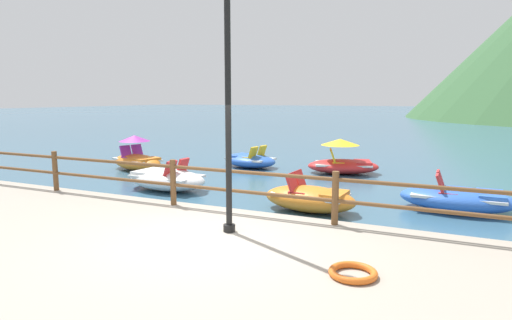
{
  "coord_description": "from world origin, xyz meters",
  "views": [
    {
      "loc": [
        3.36,
        -5.55,
        2.6
      ],
      "look_at": [
        -1.36,
        5.0,
        0.9
      ],
      "focal_mm": 29.53,
      "sensor_mm": 36.0,
      "label": 1
    }
  ],
  "objects_px": {
    "pedal_boat_1": "(167,179)",
    "pedal_boat_2": "(137,159)",
    "pedal_boat_0": "(457,198)",
    "pedal_boat_5": "(250,160)",
    "pedal_boat_4": "(343,162)",
    "life_ring": "(353,273)",
    "lamp_post": "(228,66)",
    "pedal_boat_6": "(310,198)"
  },
  "relations": [
    {
      "from": "pedal_boat_1",
      "to": "pedal_boat_2",
      "type": "distance_m",
      "value": 3.83
    },
    {
      "from": "pedal_boat_0",
      "to": "pedal_boat_5",
      "type": "height_order",
      "value": "pedal_boat_0"
    },
    {
      "from": "pedal_boat_1",
      "to": "pedal_boat_4",
      "type": "height_order",
      "value": "pedal_boat_4"
    },
    {
      "from": "pedal_boat_0",
      "to": "pedal_boat_2",
      "type": "distance_m",
      "value": 10.67
    },
    {
      "from": "life_ring",
      "to": "pedal_boat_1",
      "type": "distance_m",
      "value": 7.8
    },
    {
      "from": "lamp_post",
      "to": "pedal_boat_6",
      "type": "height_order",
      "value": "lamp_post"
    },
    {
      "from": "pedal_boat_4",
      "to": "pedal_boat_5",
      "type": "relative_size",
      "value": 1.16
    },
    {
      "from": "pedal_boat_1",
      "to": "pedal_boat_5",
      "type": "distance_m",
      "value": 4.63
    },
    {
      "from": "pedal_boat_2",
      "to": "pedal_boat_1",
      "type": "bearing_deg",
      "value": -37.97
    },
    {
      "from": "life_ring",
      "to": "pedal_boat_6",
      "type": "height_order",
      "value": "pedal_boat_6"
    },
    {
      "from": "life_ring",
      "to": "pedal_boat_5",
      "type": "relative_size",
      "value": 0.26
    },
    {
      "from": "pedal_boat_4",
      "to": "pedal_boat_6",
      "type": "bearing_deg",
      "value": -85.61
    },
    {
      "from": "pedal_boat_2",
      "to": "pedal_boat_5",
      "type": "distance_m",
      "value": 4.18
    },
    {
      "from": "pedal_boat_0",
      "to": "pedal_boat_4",
      "type": "xyz_separation_m",
      "value": [
        -3.53,
        3.82,
        0.11
      ]
    },
    {
      "from": "lamp_post",
      "to": "pedal_boat_5",
      "type": "xyz_separation_m",
      "value": [
        -3.49,
        8.35,
        -2.85
      ]
    },
    {
      "from": "life_ring",
      "to": "pedal_boat_4",
      "type": "height_order",
      "value": "pedal_boat_4"
    },
    {
      "from": "pedal_boat_2",
      "to": "pedal_boat_4",
      "type": "xyz_separation_m",
      "value": [
        7.04,
        2.36,
        -0.01
      ]
    },
    {
      "from": "pedal_boat_4",
      "to": "pedal_boat_5",
      "type": "distance_m",
      "value": 3.52
    },
    {
      "from": "pedal_boat_2",
      "to": "pedal_boat_5",
      "type": "relative_size",
      "value": 1.13
    },
    {
      "from": "pedal_boat_5",
      "to": "pedal_boat_6",
      "type": "distance_m",
      "value": 6.48
    },
    {
      "from": "pedal_boat_0",
      "to": "pedal_boat_2",
      "type": "height_order",
      "value": "pedal_boat_2"
    },
    {
      "from": "life_ring",
      "to": "pedal_boat_2",
      "type": "height_order",
      "value": "pedal_boat_2"
    },
    {
      "from": "pedal_boat_4",
      "to": "pedal_boat_5",
      "type": "height_order",
      "value": "pedal_boat_4"
    },
    {
      "from": "pedal_boat_1",
      "to": "pedal_boat_2",
      "type": "relative_size",
      "value": 0.97
    },
    {
      "from": "lamp_post",
      "to": "pedal_boat_4",
      "type": "xyz_separation_m",
      "value": [
        0.02,
        8.46,
        -2.71
      ]
    },
    {
      "from": "pedal_boat_1",
      "to": "pedal_boat_6",
      "type": "height_order",
      "value": "pedal_boat_1"
    },
    {
      "from": "pedal_boat_0",
      "to": "lamp_post",
      "type": "bearing_deg",
      "value": -127.46
    },
    {
      "from": "pedal_boat_2",
      "to": "pedal_boat_6",
      "type": "bearing_deg",
      "value": -21.33
    },
    {
      "from": "lamp_post",
      "to": "pedal_boat_1",
      "type": "xyz_separation_m",
      "value": [
        -3.99,
        3.75,
        -2.8
      ]
    },
    {
      "from": "pedal_boat_6",
      "to": "pedal_boat_0",
      "type": "bearing_deg",
      "value": 24.7
    },
    {
      "from": "pedal_boat_4",
      "to": "lamp_post",
      "type": "bearing_deg",
      "value": -90.15
    },
    {
      "from": "life_ring",
      "to": "pedal_boat_1",
      "type": "height_order",
      "value": "pedal_boat_1"
    },
    {
      "from": "life_ring",
      "to": "pedal_boat_4",
      "type": "distance_m",
      "value": 9.66
    },
    {
      "from": "lamp_post",
      "to": "pedal_boat_4",
      "type": "height_order",
      "value": "lamp_post"
    },
    {
      "from": "pedal_boat_4",
      "to": "pedal_boat_1",
      "type": "bearing_deg",
      "value": -130.42
    },
    {
      "from": "pedal_boat_1",
      "to": "pedal_boat_5",
      "type": "bearing_deg",
      "value": 83.8
    },
    {
      "from": "lamp_post",
      "to": "pedal_boat_1",
      "type": "relative_size",
      "value": 1.77
    },
    {
      "from": "pedal_boat_1",
      "to": "pedal_boat_5",
      "type": "height_order",
      "value": "pedal_boat_1"
    },
    {
      "from": "life_ring",
      "to": "pedal_boat_0",
      "type": "xyz_separation_m",
      "value": [
        1.31,
        5.58,
        -0.15
      ]
    },
    {
      "from": "pedal_boat_2",
      "to": "pedal_boat_5",
      "type": "height_order",
      "value": "pedal_boat_2"
    },
    {
      "from": "pedal_boat_0",
      "to": "pedal_boat_5",
      "type": "bearing_deg",
      "value": 152.19
    },
    {
      "from": "pedal_boat_4",
      "to": "pedal_boat_6",
      "type": "distance_m",
      "value": 5.28
    }
  ]
}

